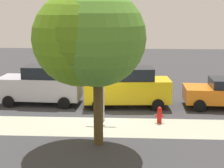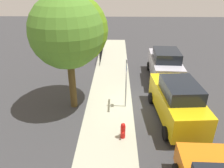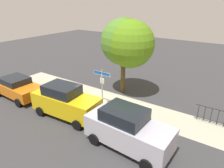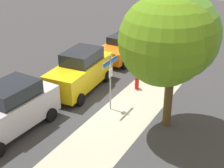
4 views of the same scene
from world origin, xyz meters
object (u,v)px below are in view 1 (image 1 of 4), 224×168
at_px(car_silver, 41,85).
at_px(street_sign, 104,81).
at_px(shade_tree, 89,36).
at_px(fire_hydrant, 159,115).
at_px(car_yellow, 128,87).

bearing_deg(car_silver, street_sign, 145.15).
bearing_deg(shade_tree, car_silver, -59.22).
xyz_separation_m(street_sign, shade_tree, (0.29, 2.92, 2.28)).
height_order(car_silver, fire_hydrant, car_silver).
bearing_deg(street_sign, shade_tree, 84.24).
bearing_deg(street_sign, fire_hydrant, 175.67).
height_order(car_yellow, car_silver, car_yellow).
xyz_separation_m(shade_tree, car_yellow, (-1.42, -5.39, -3.15)).
relative_size(street_sign, car_silver, 0.61).
bearing_deg(car_yellow, car_silver, -8.17).
distance_m(street_sign, car_yellow, 2.86).
relative_size(car_yellow, car_silver, 1.03).
bearing_deg(car_yellow, street_sign, 61.51).
distance_m(shade_tree, fire_hydrant, 5.53).
height_order(street_sign, shade_tree, shade_tree).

